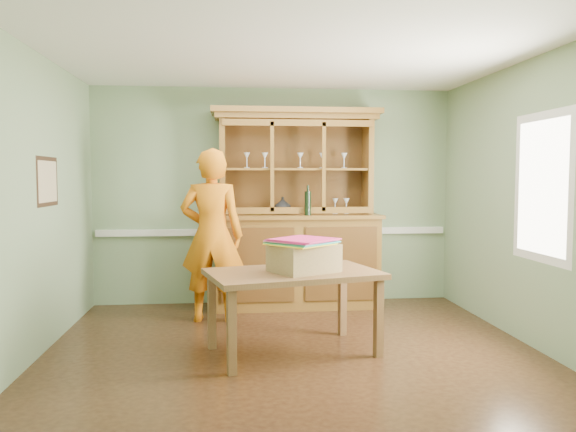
{
  "coord_description": "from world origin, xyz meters",
  "views": [
    {
      "loc": [
        -0.56,
        -5.08,
        1.59
      ],
      "look_at": [
        0.01,
        0.4,
        1.21
      ],
      "focal_mm": 35.0,
      "sensor_mm": 36.0,
      "label": 1
    }
  ],
  "objects": [
    {
      "name": "wall_back",
      "position": [
        0.0,
        2.0,
        1.35
      ],
      "size": [
        4.5,
        0.0,
        4.5
      ],
      "primitive_type": "plane",
      "rotation": [
        1.57,
        0.0,
        0.0
      ],
      "color": "gray",
      "rests_on": "floor"
    },
    {
      "name": "framed_map",
      "position": [
        -2.23,
        0.3,
        1.55
      ],
      "size": [
        0.03,
        0.6,
        0.46
      ],
      "color": "#352115",
      "rests_on": "wall_left"
    },
    {
      "name": "cardboard_box",
      "position": [
        0.09,
        -0.16,
        0.87
      ],
      "size": [
        0.68,
        0.64,
        0.25
      ],
      "primitive_type": "cube",
      "rotation": [
        0.0,
        0.0,
        0.51
      ],
      "color": "#9F8152",
      "rests_on": "dining_table"
    },
    {
      "name": "wall_left",
      "position": [
        -2.25,
        0.0,
        1.35
      ],
      "size": [
        0.0,
        4.0,
        4.0
      ],
      "primitive_type": "plane",
      "rotation": [
        1.57,
        0.0,
        1.57
      ],
      "color": "gray",
      "rests_on": "floor"
    },
    {
      "name": "person",
      "position": [
        -0.76,
        1.1,
        0.95
      ],
      "size": [
        0.74,
        0.53,
        1.9
      ],
      "primitive_type": "imported",
      "rotation": [
        0.0,
        0.0,
        3.04
      ],
      "color": "orange",
      "rests_on": "floor"
    },
    {
      "name": "kite_stack",
      "position": [
        0.07,
        -0.2,
        1.02
      ],
      "size": [
        0.67,
        0.67,
        0.05
      ],
      "rotation": [
        0.0,
        0.0,
        0.73
      ],
      "color": "yellow",
      "rests_on": "cardboard_box"
    },
    {
      "name": "floor",
      "position": [
        0.0,
        0.0,
        0.0
      ],
      "size": [
        4.5,
        4.5,
        0.0
      ],
      "primitive_type": "plane",
      "color": "#4A2D17",
      "rests_on": "ground"
    },
    {
      "name": "wall_front",
      "position": [
        0.0,
        -2.0,
        1.35
      ],
      "size": [
        4.5,
        0.0,
        4.5
      ],
      "primitive_type": "plane",
      "rotation": [
        -1.57,
        0.0,
        0.0
      ],
      "color": "gray",
      "rests_on": "floor"
    },
    {
      "name": "wall_right",
      "position": [
        2.25,
        0.0,
        1.35
      ],
      "size": [
        0.0,
        4.0,
        4.0
      ],
      "primitive_type": "plane",
      "rotation": [
        1.57,
        0.0,
        -1.57
      ],
      "color": "gray",
      "rests_on": "floor"
    },
    {
      "name": "dining_table",
      "position": [
        0.0,
        -0.12,
        0.66
      ],
      "size": [
        1.67,
        1.23,
        0.75
      ],
      "rotation": [
        0.0,
        0.0,
        0.25
      ],
      "color": "brown",
      "rests_on": "floor"
    },
    {
      "name": "chair_rail",
      "position": [
        0.0,
        1.98,
        0.9
      ],
      "size": [
        4.41,
        0.05,
        0.08
      ],
      "primitive_type": "cube",
      "color": "white",
      "rests_on": "wall_back"
    },
    {
      "name": "china_hutch",
      "position": [
        0.25,
        1.72,
        0.85
      ],
      "size": [
        2.06,
        0.68,
        2.42
      ],
      "color": "olive",
      "rests_on": "floor"
    },
    {
      "name": "window_panel",
      "position": [
        2.23,
        -0.3,
        1.5
      ],
      "size": [
        0.03,
        0.96,
        1.36
      ],
      "color": "white",
      "rests_on": "wall_right"
    },
    {
      "name": "ceiling",
      "position": [
        0.0,
        0.0,
        2.7
      ],
      "size": [
        4.5,
        4.5,
        0.0
      ],
      "primitive_type": "plane",
      "rotation": [
        3.14,
        0.0,
        0.0
      ],
      "color": "white",
      "rests_on": "wall_back"
    }
  ]
}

